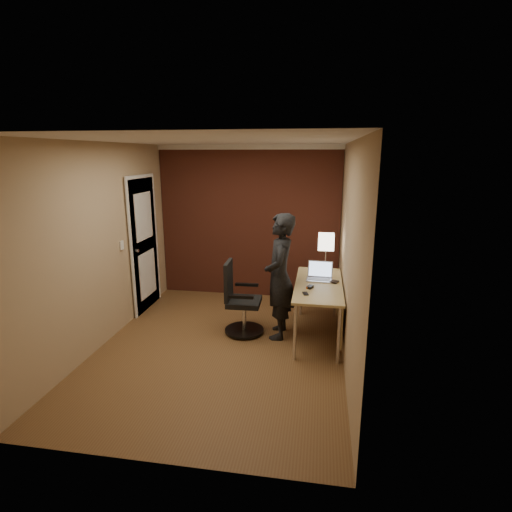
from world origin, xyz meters
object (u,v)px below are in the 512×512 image
Objects in this scene: desk at (324,293)px; office_chair at (240,303)px; wallet at (334,282)px; laptop at (320,274)px; desk_lamp at (326,242)px; person at (280,276)px; phone at (305,294)px; mouse at (310,287)px.

office_chair reaches higher than desk.
wallet is 0.11× the size of office_chair.
wallet is at bearing 6.62° from office_chair.
desk_lamp is at bearing 80.11° from laptop.
desk_lamp reaches higher than office_chair.
office_chair is at bearing -91.69° from person.
desk is at bearing -72.10° from laptop.
wallet is (0.35, 0.50, 0.01)m from phone.
office_chair is (-0.93, 0.13, -0.32)m from mouse.
mouse is at bearing -137.86° from wallet.
desk_lamp is 0.33× the size of person.
person reaches higher than desk.
desk_lamp is 0.93m from mouse.
mouse is at bearing 69.01° from person.
office_chair is at bearing -165.58° from laptop.
wallet is (0.31, 0.28, -0.01)m from mouse.
office_chair is 0.66m from person.
laptop reaches higher than wallet.
desk is at bearing -149.29° from wallet.
office_chair is (-0.88, 0.35, -0.31)m from phone.
person is (-0.51, -0.27, 0.03)m from laptop.
desk_lamp reaches higher than wallet.
laptop is 1.14m from office_chair.
laptop is 0.42m from mouse.
desk is 15.00× the size of mouse.
phone is 0.51m from person.
mouse is 0.41m from wallet.
phone reaches higher than desk.
desk_lamp is 1.54× the size of laptop.
desk_lamp is 0.95m from person.
desk is 0.82m from desk_lamp.
office_chair is (-1.04, -0.27, -0.36)m from laptop.
office_chair reaches higher than phone.
mouse is at bearing -105.91° from laptop.
person reaches higher than laptop.
phone is at bearing -104.58° from laptop.
person reaches higher than phone.
desk is 0.62m from person.
mouse is at bearing -102.89° from desk_lamp.
laptop is at bearing 147.03° from wallet.
laptop reaches higher than phone.
laptop is 3.03× the size of phone.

